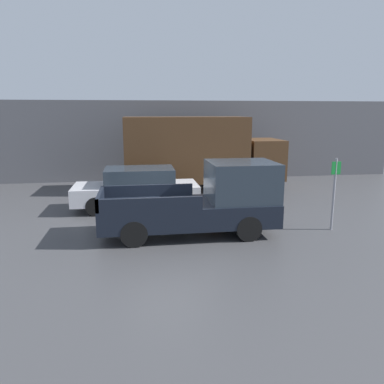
{
  "coord_description": "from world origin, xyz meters",
  "views": [
    {
      "loc": [
        -0.93,
        -11.6,
        3.69
      ],
      "look_at": [
        0.87,
        0.35,
        1.11
      ],
      "focal_mm": 35.0,
      "sensor_mm": 36.0,
      "label": 1
    }
  ],
  "objects_px": {
    "parking_sign": "(334,190)",
    "car": "(137,188)",
    "delivery_truck": "(197,151)",
    "pickup_truck": "(206,201)"
  },
  "relations": [
    {
      "from": "car",
      "to": "delivery_truck",
      "type": "relative_size",
      "value": 0.63
    },
    {
      "from": "delivery_truck",
      "to": "parking_sign",
      "type": "distance_m",
      "value": 7.79
    },
    {
      "from": "parking_sign",
      "to": "delivery_truck",
      "type": "bearing_deg",
      "value": 114.24
    },
    {
      "from": "parking_sign",
      "to": "car",
      "type": "bearing_deg",
      "value": 148.94
    },
    {
      "from": "car",
      "to": "parking_sign",
      "type": "relative_size",
      "value": 2.07
    },
    {
      "from": "delivery_truck",
      "to": "parking_sign",
      "type": "height_order",
      "value": "delivery_truck"
    },
    {
      "from": "car",
      "to": "parking_sign",
      "type": "distance_m",
      "value": 7.16
    },
    {
      "from": "delivery_truck",
      "to": "car",
      "type": "bearing_deg",
      "value": -130.71
    },
    {
      "from": "pickup_truck",
      "to": "parking_sign",
      "type": "xyz_separation_m",
      "value": [
        4.05,
        -0.25,
        0.28
      ]
    },
    {
      "from": "pickup_truck",
      "to": "parking_sign",
      "type": "relative_size",
      "value": 2.32
    }
  ]
}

